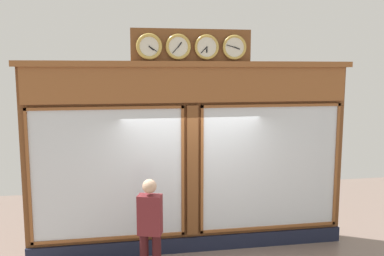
% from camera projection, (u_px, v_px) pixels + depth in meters
% --- Properties ---
extents(shop_facade, '(5.96, 0.42, 4.04)m').
position_uv_depth(shop_facade, '(191.00, 156.00, 7.51)').
color(shop_facade, brown).
rests_on(shop_facade, ground_plane).
extents(pedestrian, '(0.41, 0.32, 1.69)m').
position_uv_depth(pedestrian, '(150.00, 227.00, 6.33)').
color(pedestrian, '#3A1316').
rests_on(pedestrian, ground_plane).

